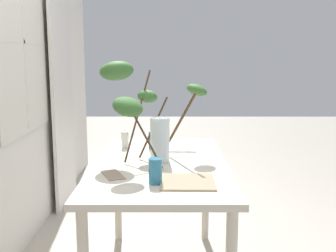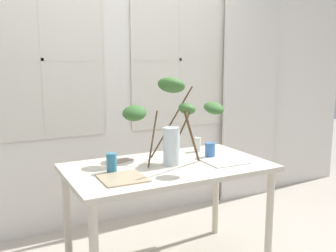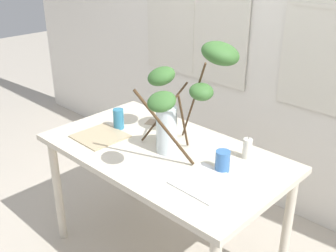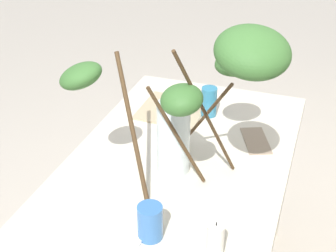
# 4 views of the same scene
# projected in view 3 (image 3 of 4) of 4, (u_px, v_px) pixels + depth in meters

# --- Properties ---
(back_wall_with_windows) EXTENTS (5.76, 0.14, 2.64)m
(back_wall_with_windows) POSITION_uv_depth(u_px,v_px,m) (272.00, 26.00, 2.74)
(back_wall_with_windows) COLOR silver
(back_wall_with_windows) RESTS_ON ground
(dining_table) EXTENTS (1.39, 0.79, 0.78)m
(dining_table) POSITION_uv_depth(u_px,v_px,m) (163.00, 163.00, 2.31)
(dining_table) COLOR beige
(dining_table) RESTS_ON ground
(vase_with_branches) EXTENTS (0.61, 0.74, 0.62)m
(vase_with_branches) POSITION_uv_depth(u_px,v_px,m) (186.00, 90.00, 2.16)
(vase_with_branches) COLOR silver
(vase_with_branches) RESTS_ON dining_table
(drinking_glass_blue_left) EXTENTS (0.07, 0.07, 0.13)m
(drinking_glass_blue_left) POSITION_uv_depth(u_px,v_px,m) (119.00, 119.00, 2.51)
(drinking_glass_blue_left) COLOR teal
(drinking_glass_blue_left) RESTS_ON dining_table
(drinking_glass_blue_right) EXTENTS (0.08, 0.08, 0.11)m
(drinking_glass_blue_right) POSITION_uv_depth(u_px,v_px,m) (223.00, 161.00, 2.04)
(drinking_glass_blue_right) COLOR #386BAD
(drinking_glass_blue_right) RESTS_ON dining_table
(plate_square_left) EXTENTS (0.27, 0.27, 0.01)m
(plate_square_left) POSITION_uv_depth(u_px,v_px,m) (100.00, 136.00, 2.42)
(plate_square_left) COLOR tan
(plate_square_left) RESTS_ON dining_table
(plate_square_right) EXTENTS (0.28, 0.28, 0.01)m
(plate_square_right) POSITION_uv_depth(u_px,v_px,m) (206.00, 182.00, 1.96)
(plate_square_right) COLOR white
(plate_square_right) RESTS_ON dining_table
(napkin_folded) EXTENTS (0.22, 0.16, 0.00)m
(napkin_folded) POSITION_uv_depth(u_px,v_px,m) (161.00, 124.00, 2.59)
(napkin_folded) COLOR gray
(napkin_folded) RESTS_ON dining_table
(pillar_candle) EXTENTS (0.05, 0.05, 0.12)m
(pillar_candle) POSITION_uv_depth(u_px,v_px,m) (247.00, 149.00, 2.16)
(pillar_candle) COLOR silver
(pillar_candle) RESTS_ON dining_table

